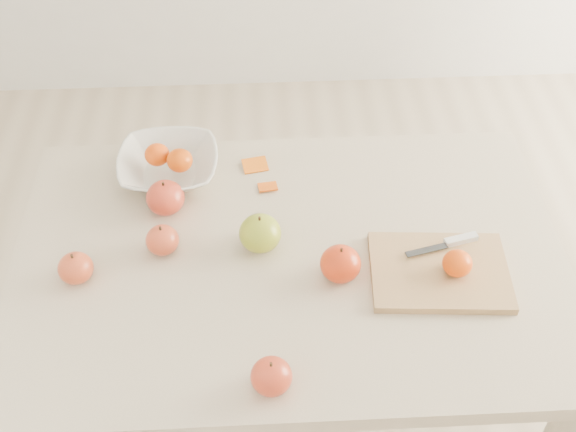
{
  "coord_description": "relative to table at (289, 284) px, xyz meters",
  "views": [
    {
      "loc": [
        -0.06,
        -1.04,
        1.91
      ],
      "look_at": [
        0.0,
        0.05,
        0.82
      ],
      "focal_mm": 45.0,
      "sensor_mm": 36.0,
      "label": 1
    }
  ],
  "objects": [
    {
      "name": "ground",
      "position": [
        0.0,
        0.0,
        -0.65
      ],
      "size": [
        3.5,
        3.5,
        0.0
      ],
      "primitive_type": "plane",
      "color": "#C6B293",
      "rests_on": "ground"
    },
    {
      "name": "table",
      "position": [
        0.0,
        0.0,
        0.0
      ],
      "size": [
        1.2,
        0.8,
        0.75
      ],
      "color": "beige",
      "rests_on": "ground"
    },
    {
      "name": "cutting_board",
      "position": [
        0.31,
        -0.07,
        0.11
      ],
      "size": [
        0.3,
        0.23,
        0.02
      ],
      "primitive_type": "cube",
      "rotation": [
        0.0,
        0.0,
        -0.07
      ],
      "color": "tan",
      "rests_on": "table"
    },
    {
      "name": "board_tangerine",
      "position": [
        0.34,
        -0.08,
        0.14
      ],
      "size": [
        0.06,
        0.06,
        0.05
      ],
      "primitive_type": "ellipsoid",
      "color": "#D04C07",
      "rests_on": "cutting_board"
    },
    {
      "name": "fruit_bowl",
      "position": [
        -0.27,
        0.28,
        0.13
      ],
      "size": [
        0.24,
        0.24,
        0.06
      ],
      "primitive_type": "imported",
      "color": "silver",
      "rests_on": "table"
    },
    {
      "name": "bowl_tangerine_near",
      "position": [
        -0.3,
        0.29,
        0.16
      ],
      "size": [
        0.06,
        0.06,
        0.05
      ],
      "primitive_type": "ellipsoid",
      "color": "#E84A08",
      "rests_on": "fruit_bowl"
    },
    {
      "name": "bowl_tangerine_far",
      "position": [
        -0.24,
        0.26,
        0.16
      ],
      "size": [
        0.06,
        0.06,
        0.05
      ],
      "primitive_type": "ellipsoid",
      "color": "#D84F07",
      "rests_on": "fruit_bowl"
    },
    {
      "name": "orange_peel_a",
      "position": [
        -0.07,
        0.29,
        0.1
      ],
      "size": [
        0.07,
        0.06,
        0.01
      ],
      "primitive_type": "cube",
      "rotation": [
        0.21,
        0.0,
        0.19
      ],
      "color": "orange",
      "rests_on": "table"
    },
    {
      "name": "orange_peel_b",
      "position": [
        -0.04,
        0.22,
        0.1
      ],
      "size": [
        0.05,
        0.04,
        0.01
      ],
      "primitive_type": "cube",
      "rotation": [
        -0.14,
        0.0,
        0.12
      ],
      "color": "#E75B10",
      "rests_on": "table"
    },
    {
      "name": "paring_knife",
      "position": [
        0.36,
        -0.0,
        0.12
      ],
      "size": [
        0.17,
        0.06,
        0.01
      ],
      "color": "white",
      "rests_on": "cutting_board"
    },
    {
      "name": "apple_green",
      "position": [
        -0.06,
        0.03,
        0.14
      ],
      "size": [
        0.09,
        0.09,
        0.08
      ],
      "primitive_type": "ellipsoid",
      "color": "olive",
      "rests_on": "table"
    },
    {
      "name": "apple_red_a",
      "position": [
        -0.27,
        0.15,
        0.14
      ],
      "size": [
        0.09,
        0.09,
        0.08
      ],
      "primitive_type": "ellipsoid",
      "color": "maroon",
      "rests_on": "table"
    },
    {
      "name": "apple_red_c",
      "position": [
        -0.05,
        -0.32,
        0.13
      ],
      "size": [
        0.08,
        0.08,
        0.07
      ],
      "primitive_type": "ellipsoid",
      "color": "#9E0509",
      "rests_on": "table"
    },
    {
      "name": "apple_red_d",
      "position": [
        -0.45,
        -0.04,
        0.13
      ],
      "size": [
        0.07,
        0.07,
        0.07
      ],
      "primitive_type": "ellipsoid",
      "color": "maroon",
      "rests_on": "table"
    },
    {
      "name": "apple_red_b",
      "position": [
        -0.27,
        0.03,
        0.13
      ],
      "size": [
        0.07,
        0.07,
        0.06
      ],
      "primitive_type": "ellipsoid",
      "color": "maroon",
      "rests_on": "table"
    },
    {
      "name": "apple_red_e",
      "position": [
        0.1,
        -0.06,
        0.14
      ],
      "size": [
        0.09,
        0.09,
        0.08
      ],
      "primitive_type": "ellipsoid",
      "color": "#980903",
      "rests_on": "table"
    }
  ]
}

